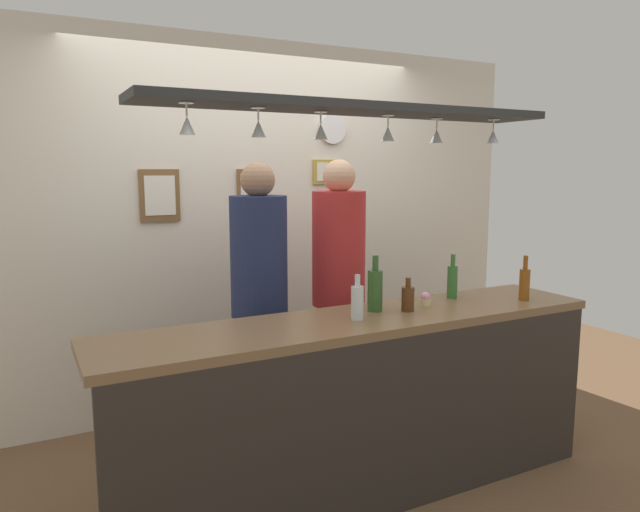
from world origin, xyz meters
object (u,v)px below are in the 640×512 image
Objects in this scene: bottle_beer_brown_stubby at (408,298)px; bottle_champagne_green at (375,289)px; bottle_soda_clear at (357,302)px; person_left_navy_shirt at (259,279)px; picture_frame_crest at (250,188)px; person_middle_red_shirt at (339,269)px; cupcake at (425,300)px; bottle_beer_amber_tall at (525,283)px; bottle_beer_green_import at (452,281)px; wall_clock at (332,129)px; picture_frame_caricature at (160,195)px; picture_frame_upper_small at (326,172)px.

bottle_champagne_green reaches higher than bottle_beer_brown_stubby.
bottle_beer_brown_stubby is at bearing 5.15° from bottle_soda_clear.
person_left_navy_shirt reaches higher than bottle_soda_clear.
bottle_champagne_green is 1.43m from picture_frame_crest.
cupcake is (0.17, -0.68, -0.08)m from person_middle_red_shirt.
bottle_beer_brown_stubby is 0.17m from cupcake.
picture_frame_crest is (-1.11, 1.50, 0.52)m from bottle_beer_amber_tall.
cupcake is 1.56m from picture_frame_crest.
bottle_beer_green_import is (0.75, 0.17, 0.01)m from bottle_soda_clear.
cupcake is (0.49, 0.08, -0.06)m from bottle_soda_clear.
person_left_navy_shirt reaches higher than cupcake.
wall_clock reaches higher than picture_frame_crest.
bottle_beer_green_import is at bearing 145.06° from bottle_beer_amber_tall.
picture_frame_crest is (-0.34, 0.68, 0.51)m from person_middle_red_shirt.
picture_frame_caricature is 1.31× the size of picture_frame_crest.
person_left_navy_shirt is 0.88m from picture_frame_crest.
bottle_beer_amber_tall is 1.83m from wall_clock.
picture_frame_crest reaches higher than picture_frame_caricature.
picture_frame_caricature is at bearing 179.72° from wall_clock.
person_middle_red_shirt reaches higher than bottle_champagne_green.
picture_frame_caricature is (-0.42, 0.68, 0.48)m from person_left_navy_shirt.
bottle_beer_brown_stubby is 1.55m from picture_frame_crest.
wall_clock is at bearing 83.63° from cupcake.
cupcake is (0.16, 0.05, -0.03)m from bottle_beer_brown_stubby.
person_middle_red_shirt reaches higher than bottle_beer_green_import.
picture_frame_upper_small is 1.00× the size of wall_clock.
person_middle_red_shirt is 6.78× the size of bottle_beer_amber_tall.
cupcake is at bearing -6.05° from bottle_champagne_green.
bottle_soda_clear is at bearing 176.57° from bottle_beer_amber_tall.
bottle_champagne_green is 1.15× the size of picture_frame_crest.
bottle_soda_clear is at bearing -112.82° from person_middle_red_shirt.
wall_clock is at bearing -7.66° from picture_frame_upper_small.
person_left_navy_shirt reaches higher than bottle_beer_brown_stubby.
picture_frame_upper_small reaches higher than picture_frame_crest.
picture_frame_crest is at bearing 180.00° from picture_frame_upper_small.
person_left_navy_shirt is at bearing -142.20° from wall_clock.
bottle_soda_clear is 0.50m from cupcake.
picture_frame_upper_small reaches higher than person_middle_red_shirt.
picture_frame_crest is at bearing 116.81° from person_middle_red_shirt.
picture_frame_caricature reaches higher than bottle_beer_green_import.
bottle_champagne_green is (0.40, -0.65, 0.02)m from person_left_navy_shirt.
bottle_beer_green_import is (0.57, 0.06, -0.01)m from bottle_champagne_green.
picture_frame_caricature is 1.37m from wall_clock.
person_middle_red_shirt is 1.19m from wall_clock.
picture_frame_crest is (-0.51, 1.36, 0.59)m from cupcake.
person_left_navy_shirt is 7.58× the size of bottle_soda_clear.
picture_frame_crest is at bearing 104.09° from bottle_beer_brown_stubby.
bottle_soda_clear is 0.77m from bottle_beer_green_import.
bottle_beer_green_import is at bearing -42.25° from picture_frame_caricature.
bottle_champagne_green reaches higher than bottle_beer_amber_tall.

